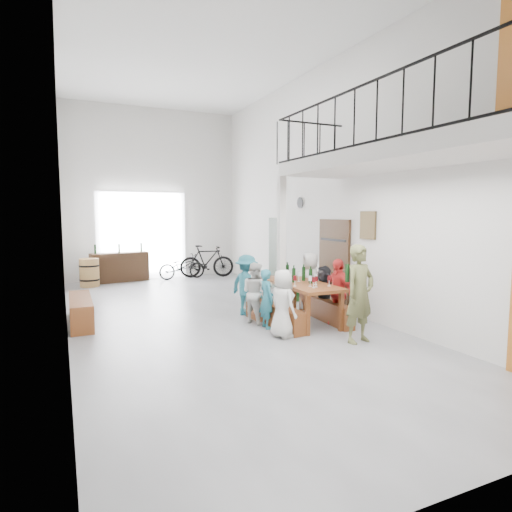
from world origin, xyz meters
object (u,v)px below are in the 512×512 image
tasting_table (300,287)px  host_standing (360,294)px  bicycle_near (182,267)px  bench_inner (274,315)px  oak_barrel (89,273)px  serving_counter (120,267)px  side_bench (81,311)px

tasting_table → host_standing: bearing=-81.0°
tasting_table → bicycle_near: bearing=96.9°
bench_inner → host_standing: host_standing is taller
bench_inner → oak_barrel: size_ratio=2.17×
oak_barrel → bicycle_near: size_ratio=0.53×
serving_counter → oak_barrel: bearing=-157.2°
bench_inner → oak_barrel: oak_barrel is taller
oak_barrel → serving_counter: 1.08m
tasting_table → bicycle_near: (-0.69, 6.37, -0.30)m
bench_inner → bicycle_near: 6.39m
serving_counter → bicycle_near: 1.93m
serving_counter → host_standing: size_ratio=1.06×
bicycle_near → bench_inner: bearing=175.9°
side_bench → tasting_table: bearing=-22.6°
oak_barrel → host_standing: size_ratio=0.50×
tasting_table → host_standing: size_ratio=1.26×
tasting_table → host_standing: 1.57m
bench_inner → serving_counter: bearing=102.1°
side_bench → serving_counter: 5.19m
tasting_table → side_bench: size_ratio=1.13×
host_standing → bicycle_near: host_standing is taller
bench_inner → host_standing: bearing=-66.9°
bench_inner → serving_counter: size_ratio=1.03×
serving_counter → tasting_table: bearing=-77.4°
side_bench → serving_counter: size_ratio=1.05×
side_bench → host_standing: size_ratio=1.12×
tasting_table → bench_inner: tasting_table is taller
side_bench → bicycle_near: bicycle_near is taller
side_bench → host_standing: bearing=-37.4°
tasting_table → serving_counter: size_ratio=1.19×
bench_inner → host_standing: 1.83m
oak_barrel → side_bench: bearing=-95.4°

